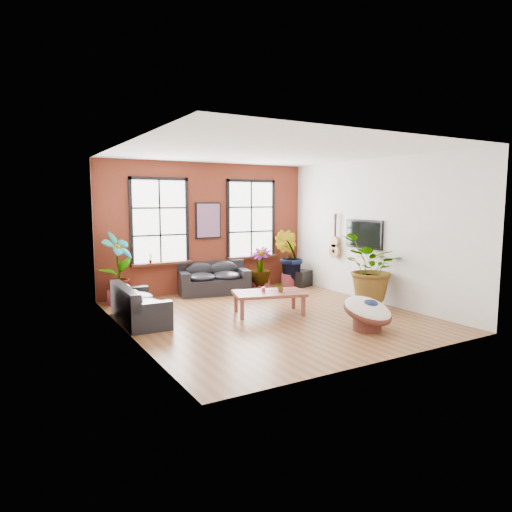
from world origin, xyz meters
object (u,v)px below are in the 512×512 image
at_px(sofa_back, 213,279).
at_px(papasan_chair, 368,312).
at_px(coffee_table, 269,294).
at_px(sofa_left, 138,305).

bearing_deg(sofa_back, papasan_chair, -66.17).
xyz_separation_m(sofa_back, papasan_chair, (1.09, -4.71, -0.02)).
distance_m(coffee_table, papasan_chair, 2.26).
distance_m(sofa_back, sofa_left, 3.18).
xyz_separation_m(sofa_back, coffee_table, (0.12, -2.66, 0.05)).
distance_m(sofa_left, papasan_chair, 4.63).
bearing_deg(sofa_left, sofa_back, -52.30).
height_order(sofa_back, sofa_left, sofa_back).
relative_size(sofa_back, papasan_chair, 1.73).
bearing_deg(coffee_table, sofa_left, -179.69).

